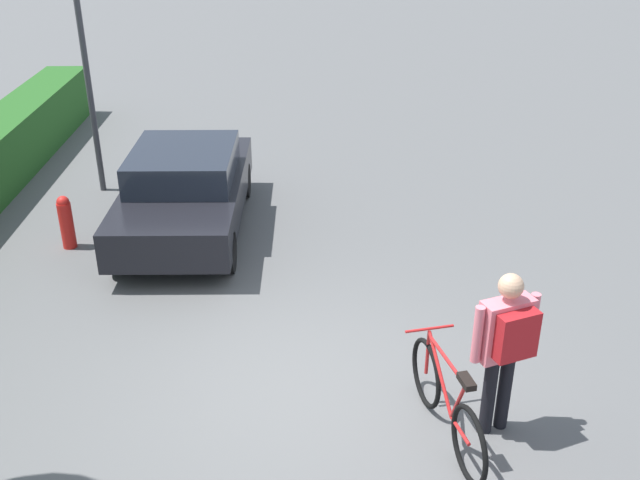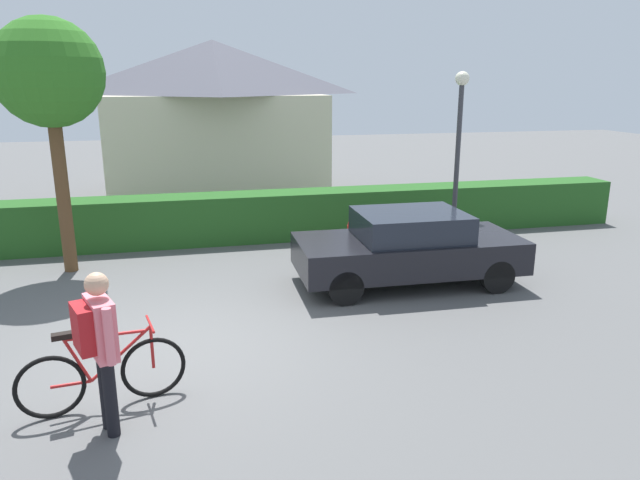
% 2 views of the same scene
% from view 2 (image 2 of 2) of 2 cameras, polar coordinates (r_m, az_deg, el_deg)
% --- Properties ---
extents(ground_plane, '(60.00, 60.00, 0.00)m').
position_cam_2_polar(ground_plane, '(8.33, -13.59, -10.07)').
color(ground_plane, '#565656').
extents(hedge_row, '(21.02, 0.90, 1.06)m').
position_cam_2_polar(hedge_row, '(13.23, -13.64, 1.86)').
color(hedge_row, '#24561F').
rests_on(hedge_row, ground).
extents(house_distant, '(6.46, 5.44, 4.67)m').
position_cam_2_polar(house_distant, '(18.81, -10.14, 11.65)').
color(house_distant, beige).
rests_on(house_distant, ground).
extents(parked_car_near, '(3.93, 1.75, 1.30)m').
position_cam_2_polar(parked_car_near, '(10.40, 8.60, -0.67)').
color(parked_car_near, black).
rests_on(parked_car_near, ground).
extents(bicycle, '(1.77, 0.56, 0.95)m').
position_cam_2_polar(bicycle, '(7.00, -20.30, -12.13)').
color(bicycle, black).
rests_on(bicycle, ground).
extents(person_rider, '(0.48, 0.65, 1.72)m').
position_cam_2_polar(person_rider, '(6.25, -20.71, -8.89)').
color(person_rider, black).
rests_on(person_rider, ground).
extents(street_lamp, '(0.28, 0.28, 3.67)m').
position_cam_2_polar(street_lamp, '(12.31, 13.33, 9.83)').
color(street_lamp, '#38383D').
rests_on(street_lamp, ground).
extents(tree_kerbside, '(1.91, 1.91, 4.58)m').
position_cam_2_polar(tree_kerbside, '(11.63, -24.84, 14.28)').
color(tree_kerbside, brown).
rests_on(tree_kerbside, ground).
extents(fire_hydrant, '(0.20, 0.20, 0.81)m').
position_cam_2_polar(fire_hydrant, '(11.82, 3.13, 0.10)').
color(fire_hydrant, red).
rests_on(fire_hydrant, ground).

